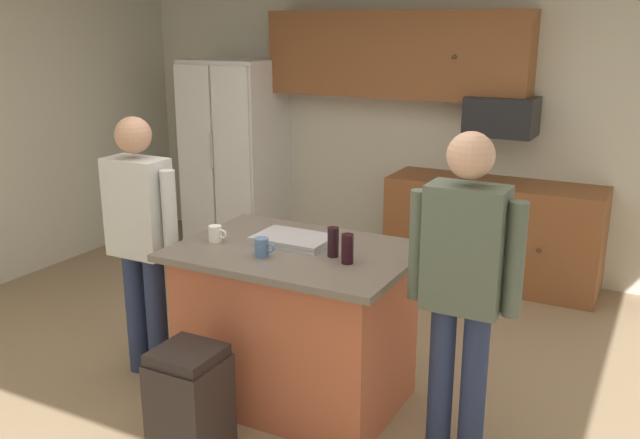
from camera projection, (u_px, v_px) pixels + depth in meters
floor at (289, 394)px, 4.24m from camera, size 7.04×7.04×0.00m
back_wall at (442, 125)px, 6.26m from camera, size 6.40×0.10×2.60m
cabinet_run_upper at (395, 54)px, 6.10m from camera, size 2.40×0.38×0.75m
cabinet_run_lower at (493, 232)px, 5.96m from camera, size 1.80×0.63×0.90m
refrigerator at (235, 154)px, 6.91m from camera, size 0.86×0.76×1.86m
microwave_over_range at (502, 116)px, 5.70m from camera, size 0.56×0.40×0.32m
kitchen_island at (296, 324)px, 4.07m from camera, size 1.35×0.96×0.95m
person_guest_left at (140, 231)px, 4.24m from camera, size 0.57×0.22×1.67m
person_guest_right at (463, 278)px, 3.37m from camera, size 0.57×0.23×1.71m
glass_stout_tall at (347, 249)px, 3.68m from camera, size 0.07×0.07×0.16m
glass_short_whisky at (333, 242)px, 3.78m from camera, size 0.06×0.06×0.17m
mug_ceramic_white at (262, 247)px, 3.79m from camera, size 0.12×0.08×0.11m
mug_blue_stoneware at (216, 234)px, 4.06m from camera, size 0.12×0.08×0.09m
serving_tray at (294, 239)px, 4.04m from camera, size 0.44×0.30×0.04m
trash_bin at (190, 404)px, 3.56m from camera, size 0.34×0.34×0.61m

